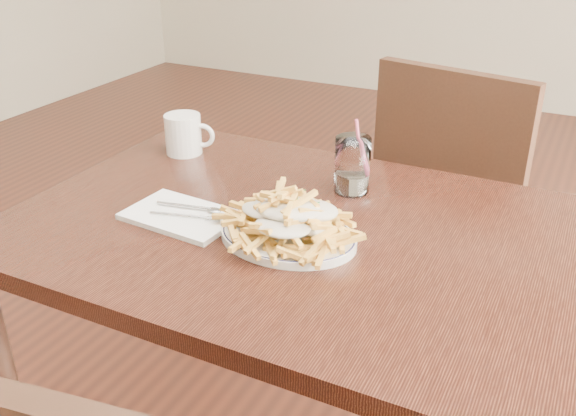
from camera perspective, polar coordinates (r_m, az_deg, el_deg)
The scene contains 8 objects.
table at distance 1.33m, azimuth 1.72°, elevation -4.63°, with size 1.20×0.80×0.75m.
chair_far at distance 1.95m, azimuth 14.80°, elevation 0.64°, with size 0.52×0.52×0.95m.
fries_plate at distance 1.23m, azimuth 0.00°, elevation -2.52°, with size 0.30×0.26×0.02m.
loaded_fries at distance 1.21m, azimuth 0.00°, elevation -0.47°, with size 0.30×0.27×0.08m.
napkin at distance 1.33m, azimuth -9.43°, elevation -0.68°, with size 0.23×0.15×0.01m, color white.
cutlery at distance 1.33m, azimuth -9.35°, elevation -0.27°, with size 0.17×0.09×0.01m.
water_glass at distance 1.42m, azimuth 5.73°, elevation 3.52°, with size 0.08×0.08×0.17m.
coffee_mug at distance 1.66m, azimuth -9.20°, elevation 6.49°, with size 0.13×0.09×0.10m.
Camera 1 is at (0.47, -1.03, 1.36)m, focal length 40.00 mm.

